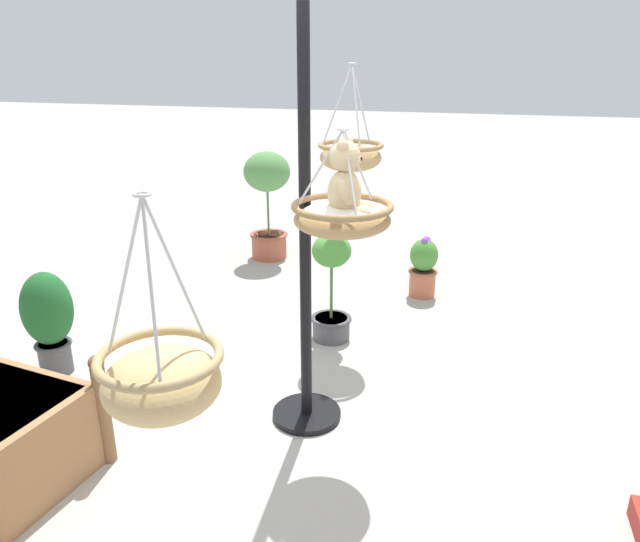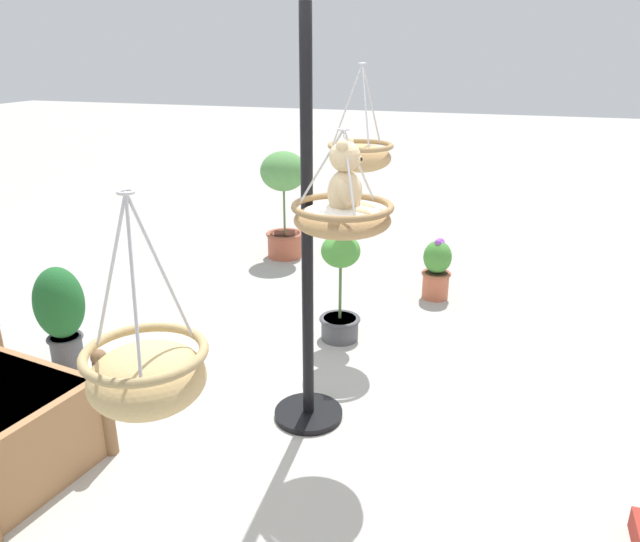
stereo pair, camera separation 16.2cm
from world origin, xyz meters
name	(u,v)px [view 1 (the left image)]	position (x,y,z in m)	size (l,w,h in m)	color
ground_plane	(307,438)	(0.00, 0.00, 0.00)	(40.00, 40.00, 0.00)	#ADAAA3
display_pole_central	(306,305)	(-0.22, -0.06, 0.79)	(0.44, 0.44, 2.52)	black
hanging_basket_with_teddy	(342,217)	(-0.07, 0.19, 1.40)	(0.55, 0.55, 0.56)	#A37F51
teddy_bear	(347,184)	(-0.07, 0.21, 1.58)	(0.29, 0.26, 0.42)	#D1B789
hanging_basket_left_high	(351,155)	(-1.38, -0.04, 1.50)	(0.48, 0.48, 0.76)	tan
hanging_basket_right_low	(162,379)	(1.26, -0.19, 1.12)	(0.46, 0.46, 0.83)	tan
potted_plant_fern_front	(268,195)	(-3.14, -1.33, 0.72)	(0.51, 0.51, 1.20)	#AD563D
potted_plant_flowering_red	(48,318)	(-0.30, -2.00, 0.44)	(0.35, 0.35, 0.78)	#4C4C51
potted_plant_tall_leafy	(331,287)	(-1.34, -0.17, 0.46)	(0.34, 0.34, 0.89)	#4C4C51
potted_plant_small_succulent	(423,267)	(-2.44, 0.47, 0.29)	(0.28, 0.28, 0.59)	#BC6042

